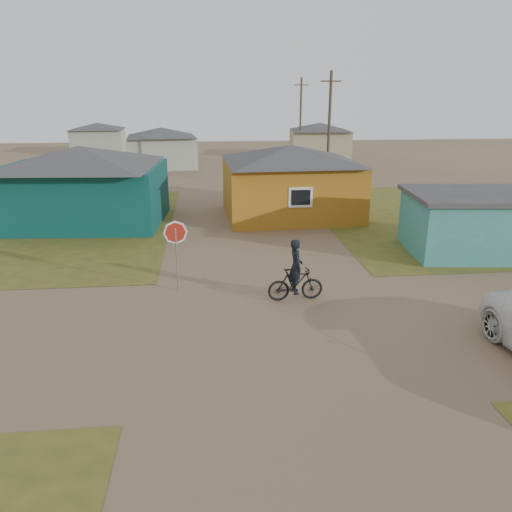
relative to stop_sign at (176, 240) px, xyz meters
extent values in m
plane|color=#7C6248|center=(3.19, -3.41, -1.83)|extent=(120.00, 120.00, 0.00)
cube|color=brown|center=(17.19, 9.59, -1.83)|extent=(20.00, 18.00, 0.00)
cube|color=#0A3A38|center=(-5.31, 10.09, -0.33)|extent=(8.40, 6.54, 3.00)
pyramid|color=#353537|center=(-5.31, 10.09, 1.67)|extent=(8.93, 7.08, 1.00)
cube|color=#A26818|center=(5.69, 10.59, -0.33)|extent=(7.21, 6.24, 3.00)
pyramid|color=#353537|center=(5.69, 10.59, 1.62)|extent=(7.72, 6.76, 0.90)
cube|color=silver|center=(5.69, 7.56, -0.18)|extent=(1.20, 0.06, 1.00)
cube|color=black|center=(5.69, 7.53, -0.18)|extent=(0.95, 0.04, 0.75)
cube|color=teal|center=(12.69, 3.09, -0.63)|extent=(6.39, 4.61, 2.40)
cube|color=#353537|center=(12.69, 3.09, 0.67)|extent=(6.71, 4.93, 0.20)
cube|color=#98A08A|center=(-2.81, 30.59, -0.43)|extent=(6.49, 5.60, 2.80)
pyramid|color=#353537|center=(-2.81, 30.59, 1.37)|extent=(7.04, 6.15, 0.80)
cube|color=tan|center=(13.19, 36.59, -0.43)|extent=(6.41, 5.50, 2.80)
pyramid|color=#353537|center=(13.19, 36.59, 1.37)|extent=(6.95, 6.05, 0.80)
cube|color=#98A08A|center=(-10.81, 42.59, -0.48)|extent=(5.75, 5.28, 2.70)
pyramid|color=#353537|center=(-10.81, 42.59, 1.22)|extent=(6.28, 5.81, 0.70)
cylinder|color=#493C2C|center=(9.69, 18.59, 2.17)|extent=(0.20, 0.20, 8.00)
cube|color=#493C2C|center=(9.69, 18.59, 5.47)|extent=(1.40, 0.10, 0.10)
cylinder|color=#493C2C|center=(10.69, 34.59, 2.17)|extent=(0.20, 0.20, 8.00)
cube|color=#493C2C|center=(10.69, 34.59, 5.47)|extent=(1.40, 0.10, 0.10)
cylinder|color=gray|center=(0.00, 0.00, -0.71)|extent=(0.07, 0.07, 2.24)
imported|color=black|center=(3.90, -1.24, -1.28)|extent=(1.87, 0.62, 1.11)
imported|color=black|center=(3.90, -1.24, -0.66)|extent=(0.47, 0.69, 1.82)
camera|label=1|loc=(1.07, -16.32, 4.70)|focal=35.00mm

